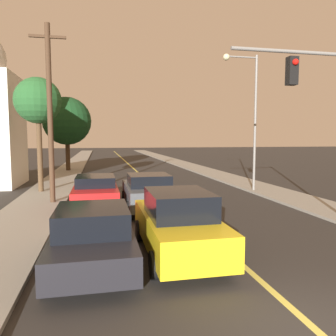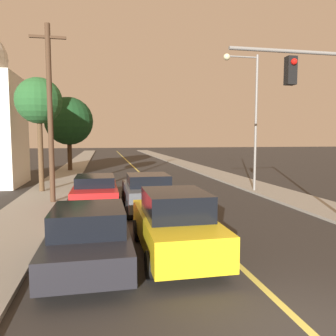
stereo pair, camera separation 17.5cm
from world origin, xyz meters
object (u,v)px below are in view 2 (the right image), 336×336
traffic_signal_mast (330,105)px  tree_left_near (39,102)px  car_near_lane_second (148,192)px  tree_left_far (69,121)px  car_near_lane_front (175,223)px  car_outer_lane_front (89,236)px  car_outer_lane_second (95,190)px  streetlamp_right (249,105)px  utility_pole_left (50,111)px

traffic_signal_mast → tree_left_near: 14.50m
car_near_lane_second → tree_left_far: (-4.85, 18.08, 3.81)m
car_near_lane_front → car_outer_lane_front: bearing=-169.4°
car_outer_lane_front → tree_left_near: 12.64m
car_near_lane_second → car_outer_lane_second: car_near_lane_second is taller
car_near_lane_second → streetlamp_right: 8.40m
car_near_lane_front → car_outer_lane_second: car_near_lane_front is taller
tree_left_near → tree_left_far: size_ratio=0.94×
traffic_signal_mast → streetlamp_right: (0.59, 7.53, 0.76)m
car_near_lane_front → streetlamp_right: size_ratio=0.59×
traffic_signal_mast → tree_left_far: 24.20m
car_outer_lane_front → tree_left_far: 24.21m
car_outer_lane_second → car_near_lane_front: bearing=-71.3°
tree_left_far → car_outer_lane_front: bearing=-83.6°
car_outer_lane_front → car_outer_lane_second: 6.86m
streetlamp_right → traffic_signal_mast: bearing=-94.5°
car_near_lane_second → car_outer_lane_front: car_near_lane_second is taller
car_near_lane_second → utility_pole_left: bearing=149.8°
car_near_lane_second → car_outer_lane_second: bearing=151.4°
traffic_signal_mast → car_outer_lane_second: bearing=147.9°
car_outer_lane_second → streetlamp_right: streetlamp_right is taller
car_outer_lane_second → utility_pole_left: 4.26m
utility_pole_left → tree_left_far: bearing=92.5°
traffic_signal_mast → car_outer_lane_front: bearing=-166.1°
car_near_lane_front → traffic_signal_mast: 6.75m
tree_left_far → utility_pole_left: bearing=-87.5°
utility_pole_left → car_outer_lane_front: bearing=-76.2°
utility_pole_left → car_near_lane_second: bearing=-30.2°
streetlamp_right → tree_left_near: size_ratio=1.21×
traffic_signal_mast → streetlamp_right: streetlamp_right is taller
car_near_lane_front → car_outer_lane_front: car_near_lane_front is taller
car_near_lane_front → car_near_lane_second: bearing=90.0°
car_near_lane_second → streetlamp_right: streetlamp_right is taller
car_outer_lane_second → tree_left_near: tree_left_near is taller
car_near_lane_second → utility_pole_left: utility_pole_left is taller
car_near_lane_second → tree_left_near: (-5.25, 5.81, 4.26)m
car_outer_lane_second → tree_left_far: (-2.67, 16.88, 3.86)m
car_outer_lane_front → car_outer_lane_second: bearing=90.0°
car_outer_lane_second → tree_left_near: 7.02m
car_outer_lane_second → streetlamp_right: size_ratio=0.62×
traffic_signal_mast → streetlamp_right: size_ratio=0.79×
car_near_lane_second → traffic_signal_mast: bearing=-33.4°
streetlamp_right → utility_pole_left: (-10.42, -1.37, -0.63)m
traffic_signal_mast → tree_left_near: bearing=138.8°
car_near_lane_front → car_near_lane_second: car_near_lane_front is taller
car_near_lane_second → traffic_signal_mast: (5.65, -3.72, 3.37)m
streetlamp_right → utility_pole_left: size_ratio=0.94×
car_outer_lane_second → traffic_signal_mast: (7.84, -4.91, 3.42)m
traffic_signal_mast → utility_pole_left: utility_pole_left is taller
tree_left_far → traffic_signal_mast: bearing=-64.3°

